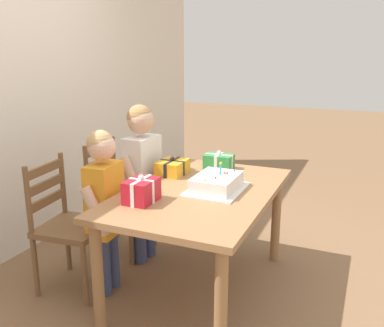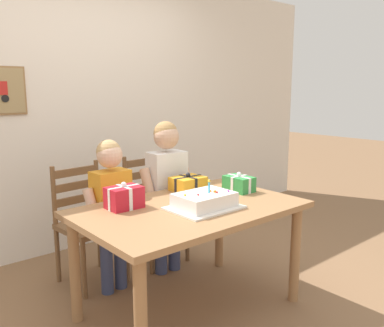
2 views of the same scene
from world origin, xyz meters
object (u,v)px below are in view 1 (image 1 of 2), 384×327
object	(u,v)px
gift_box_beside_cake	(172,167)
chair_right	(117,197)
gift_box_red_large	(142,191)
chair_left	(68,224)
child_older	(142,168)
child_younger	(105,197)
dining_table	(200,203)
birthday_cake	(217,183)
gift_box_corner_small	(219,162)

from	to	relation	value
gift_box_beside_cake	chair_right	xyz separation A→B (m)	(0.05, 0.53, -0.32)
gift_box_red_large	chair_left	xyz separation A→B (m)	(0.04, 0.62, -0.34)
child_older	child_younger	xyz separation A→B (m)	(-0.50, 0.00, -0.06)
dining_table	birthday_cake	distance (m)	0.18
birthday_cake	chair_left	bearing A→B (deg)	109.91
gift_box_corner_small	chair_left	world-z (taller)	chair_left
gift_box_corner_small	child_older	size ratio (longest dim) A/B	0.18
gift_box_beside_cake	child_older	bearing A→B (deg)	92.53
gift_box_corner_small	chair_left	xyz separation A→B (m)	(-0.84, 0.80, -0.33)
child_older	gift_box_red_large	bearing A→B (deg)	-150.46
chair_right	gift_box_corner_small	bearing A→B (deg)	-74.52
dining_table	gift_box_corner_small	world-z (taller)	gift_box_corner_small
birthday_cake	gift_box_corner_small	size ratio (longest dim) A/B	2.01
dining_table	gift_box_red_large	world-z (taller)	gift_box_red_large
chair_right	gift_box_red_large	bearing A→B (deg)	-136.72
gift_box_beside_cake	gift_box_corner_small	distance (m)	0.38
dining_table	gift_box_corner_small	size ratio (longest dim) A/B	6.62
birthday_cake	child_younger	world-z (taller)	child_younger
dining_table	gift_box_corner_small	xyz separation A→B (m)	(0.53, 0.06, 0.15)
gift_box_beside_cake	child_older	size ratio (longest dim) A/B	0.20
birthday_cake	child_younger	size ratio (longest dim) A/B	0.39
birthday_cake	gift_box_corner_small	world-z (taller)	birthday_cake
gift_box_red_large	child_younger	bearing A→B (deg)	74.56
gift_box_beside_cake	chair_left	world-z (taller)	chair_left
gift_box_beside_cake	child_older	world-z (taller)	child_older
gift_box_corner_small	chair_left	distance (m)	1.20
gift_box_corner_small	child_younger	xyz separation A→B (m)	(-0.78, 0.52, -0.10)
dining_table	gift_box_beside_cake	distance (m)	0.44
birthday_cake	chair_left	distance (m)	1.07
gift_box_red_large	child_older	world-z (taller)	child_older
dining_table	child_older	size ratio (longest dim) A/B	1.17
dining_table	gift_box_corner_small	bearing A→B (deg)	6.67
gift_box_corner_small	chair_left	bearing A→B (deg)	136.54
chair_left	gift_box_red_large	bearing A→B (deg)	-93.30
chair_left	child_younger	bearing A→B (deg)	-78.32
chair_left	chair_right	world-z (taller)	same
gift_box_beside_cake	dining_table	bearing A→B (deg)	-128.11
dining_table	chair_right	bearing A→B (deg)	70.28
birthday_cake	chair_right	distance (m)	1.05
dining_table	birthday_cake	xyz separation A→B (m)	(0.04, -0.10, 0.14)
gift_box_corner_small	child_older	xyz separation A→B (m)	(-0.28, 0.52, -0.04)
birthday_cake	gift_box_corner_small	xyz separation A→B (m)	(0.49, 0.16, 0.01)
birthday_cake	gift_box_red_large	bearing A→B (deg)	138.26
chair_left	child_older	size ratio (longest dim) A/B	0.74
child_younger	gift_box_red_large	bearing A→B (deg)	-105.44
gift_box_red_large	gift_box_corner_small	size ratio (longest dim) A/B	1.02
dining_table	child_younger	world-z (taller)	child_younger
gift_box_red_large	child_younger	distance (m)	0.37
chair_left	chair_right	distance (m)	0.62
gift_box_beside_cake	gift_box_corner_small	world-z (taller)	gift_box_corner_small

